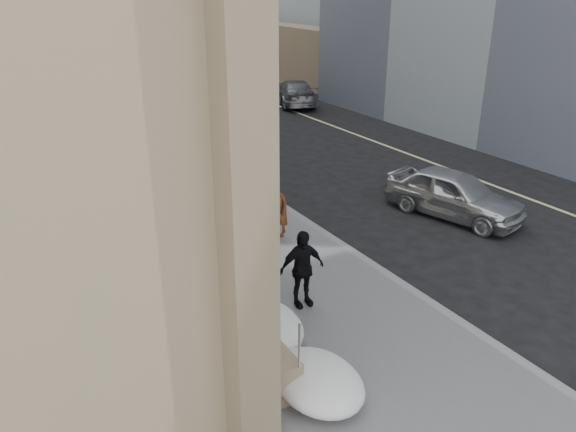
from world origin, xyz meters
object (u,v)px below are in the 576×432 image
object	(u,v)px
mounted_horse_left	(241,246)
mounted_horse_right	(250,201)
pedestrian	(302,269)
car_grey	(295,92)
car_silver	(454,194)

from	to	relation	value
mounted_horse_left	mounted_horse_right	bearing A→B (deg)	-139.30
pedestrian	car_grey	world-z (taller)	pedestrian
car_silver	mounted_horse_right	bearing A→B (deg)	149.86
pedestrian	car_silver	bearing A→B (deg)	22.42
car_grey	mounted_horse_left	bearing A→B (deg)	76.28
car_silver	pedestrian	bearing A→B (deg)	-177.21
mounted_horse_right	car_grey	world-z (taller)	mounted_horse_right
pedestrian	car_silver	world-z (taller)	pedestrian
mounted_horse_right	car_grey	distance (m)	19.20
pedestrian	car_grey	xyz separation A→B (m)	(11.58, 19.81, -0.31)
pedestrian	car_grey	bearing A→B (deg)	64.23
mounted_horse_left	car_grey	distance (m)	22.37
mounted_horse_left	pedestrian	bearing A→B (deg)	106.63
mounted_horse_left	mounted_horse_right	world-z (taller)	mounted_horse_left
mounted_horse_left	car_silver	size ratio (longest dim) A/B	0.66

